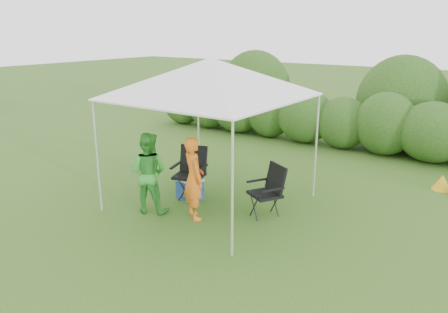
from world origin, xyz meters
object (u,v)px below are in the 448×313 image
Objects in this scene: chair_right at (269,187)px; woman at (148,173)px; canopy at (211,78)px; chair_left at (191,168)px; man at (194,178)px; cooler at (190,189)px.

woman is at bearing -120.62° from chair_right.
chair_left is at bearing 171.45° from canopy.
woman is at bearing -126.65° from canopy.
man is at bearing -111.24° from chair_right.
canopy reaches higher than cooler.
canopy is 5.90× the size of cooler.
chair_right is 0.93× the size of chair_left.
chair_left is at bearing 123.08° from cooler.
chair_left is (-0.59, 0.09, -1.87)m from canopy.
chair_right is 1.84× the size of cooler.
woman reaches higher than chair_left.
cooler is at bearing -13.54° from man.
canopy is at bearing 10.94° from cooler.
chair_right is 1.77m from cooler.
woman reaches higher than cooler.
man reaches higher than chair_left.
canopy is 2.09m from woman.
canopy is at bearing -46.26° from man.
man is 2.90× the size of cooler.
canopy reaches higher than woman.
woman reaches higher than chair_right.
cooler is at bearing -124.53° from woman.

